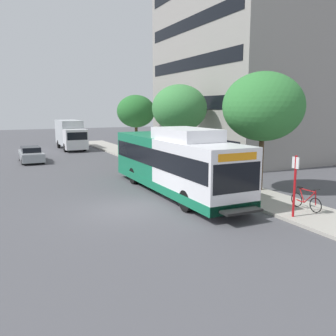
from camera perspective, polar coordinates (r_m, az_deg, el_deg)
name	(u,v)px	position (r m, az deg, el deg)	size (l,w,h in m)	color
ground_plane	(84,179)	(24.49, -13.08, -1.76)	(120.00, 120.00, 0.00)	#4C4C51
sidewalk_curb	(191,175)	(25.13, 3.73, -1.08)	(3.00, 56.00, 0.14)	#A8A399
transit_bus	(174,163)	(19.81, 0.94, 0.86)	(2.58, 12.25, 3.65)	white
bus_stop_sign_pole	(295,182)	(15.91, 19.38, -2.03)	(0.10, 0.36, 2.60)	red
bicycle_parked	(306,200)	(17.46, 20.94, -4.79)	(0.52, 1.76, 1.02)	black
street_tree_near_stop	(263,107)	(20.45, 14.78, 9.33)	(4.38, 4.38, 6.46)	#4C3823
street_tree_mid_block	(179,108)	(28.51, 1.82, 9.40)	(4.29, 4.29, 6.32)	#4C3823
street_tree_far_block	(136,111)	(36.30, -5.08, 8.89)	(3.76, 3.76, 5.78)	#4C3823
parked_car_far_lane	(31,154)	(33.58, -20.80, 2.02)	(1.80, 4.50, 1.33)	#93999E
box_truck_background	(70,134)	(42.27, -15.14, 5.21)	(2.32, 7.01, 3.25)	silver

